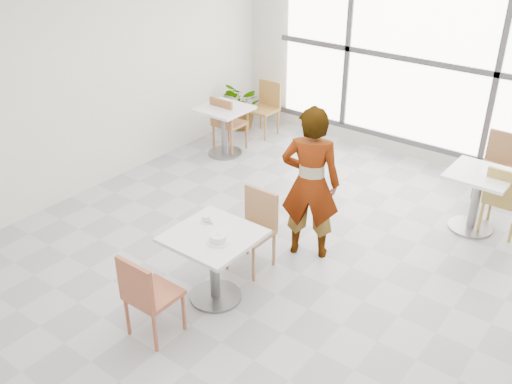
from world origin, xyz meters
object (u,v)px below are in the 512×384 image
Objects in this scene: bg_chair_left_far at (266,104)px; bg_chair_right_far at (499,161)px; bg_chair_right_near at (504,197)px; bg_table_left at (224,124)px; bg_table_right at (477,193)px; person at (310,184)px; chair_near at (146,293)px; coffee_cup at (206,219)px; chair_far at (255,224)px; main_table at (214,254)px; oatmeal_bowl at (218,238)px; plant_left at (243,106)px; bg_chair_left_near at (226,121)px.

bg_chair_left_far is 3.70m from bg_chair_right_far.
bg_table_left is at bearing 2.82° from bg_chair_right_near.
person is at bearing -128.61° from bg_table_right.
bg_chair_right_far reaches higher than bg_table_left.
chair_near is 4.03m from bg_table_right.
coffee_cup is 3.28m from bg_table_right.
chair_far is (0.06, 1.50, 0.00)m from chair_near.
bg_table_left is 0.86× the size of bg_chair_right_far.
coffee_cup is 3.27m from bg_table_left.
bg_table_left is (-2.18, 2.73, -0.04)m from main_table.
chair_near is 5.02m from bg_chair_left_far.
chair_far is at bearing -116.35° from bg_chair_right_far.
bg_table_left is at bearing -177.94° from bg_table_right.
main_table and bg_table_right have the same top height.
oatmeal_bowl reaches higher than bg_table_right.
bg_chair_right_near is at bearing -11.93° from bg_chair_left_far.
chair_far is at bearing -43.47° from bg_table_left.
chair_near is 1.09× the size of plant_left.
person is (0.16, 1.32, 0.08)m from oatmeal_bowl.
person is at bearing 82.96° from oatmeal_bowl.
chair_far reaches higher than bg_table_right.
bg_chair_left_far is at bearing 118.39° from coffee_cup.
bg_table_left is at bearing -55.42° from person.
oatmeal_bowl is 4.50m from bg_chair_left_far.
plant_left is (-2.73, 3.80, -0.39)m from oatmeal_bowl.
bg_table_left is at bearing 136.53° from chair_far.
bg_chair_right_far is (1.52, 3.88, -0.02)m from main_table.
bg_table_left is 4.05m from bg_chair_right_near.
main_table is 4.55m from plant_left.
bg_chair_left_near is 4.09m from bg_chair_right_near.
coffee_cup is at bearing 126.85° from bg_chair_left_near.
bg_chair_right_near is (1.58, 1.68, -0.37)m from person.
main_table is 1.33m from person.
bg_chair_right_far is at bearing 70.49° from oatmeal_bowl.
chair_near is at bearing -109.22° from bg_chair_right_far.
bg_table_right is 4.28m from plant_left.
main_table is 4.17m from bg_chair_right_far.
bg_chair_left_near is at bearing 1.43° from bg_chair_right_near.
coffee_cup is at bearing -83.75° from chair_near.
person is (0.49, 1.11, 0.09)m from coffee_cup.
bg_table_right is 1.02m from bg_chair_right_far.
bg_table_left is 1.05m from bg_chair_left_far.
chair_far is 1.00× the size of bg_chair_right_near.
coffee_cup is (-0.33, 0.21, -0.01)m from oatmeal_bowl.
main_table is 3.28m from bg_table_right.
chair_near is 4.19m from bg_chair_left_near.
chair_near is at bearing -97.58° from main_table.
bg_table_left is at bearing -162.76° from bg_chair_right_far.
plant_left is at bearing -177.88° from bg_chair_right_far.
bg_chair_right_far reaches higher than main_table.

